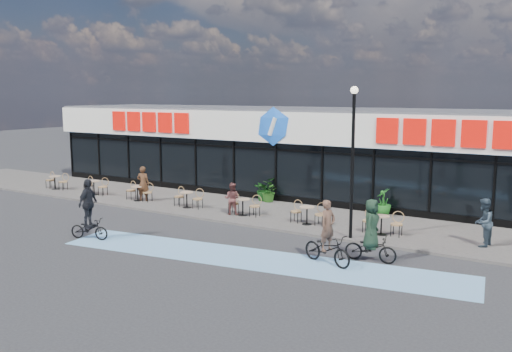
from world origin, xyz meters
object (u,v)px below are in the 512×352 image
Objects in this scene: potted_plant_mid at (264,189)px; cyclist_b at (371,238)px; lamp_post at (353,150)px; bistro_set_0 at (56,181)px; potted_plant_left at (269,191)px; potted_plant_right at (383,202)px; pedestrian_a at (483,222)px; cyclist_a at (327,244)px; patron_left at (143,184)px; patron_right at (232,199)px.

cyclist_b is (7.85, -6.44, 0.11)m from potted_plant_mid.
lamp_post reaches higher than bistro_set_0.
potted_plant_left is 5.76m from potted_plant_right.
pedestrian_a is (10.27, -2.85, 0.31)m from potted_plant_left.
potted_plant_left is 9.65m from cyclist_a.
lamp_post is 11.70m from patron_left.
cyclist_b is (-2.82, -3.43, -0.17)m from pedestrian_a.
pedestrian_a is (4.33, 1.37, -2.41)m from lamp_post.
potted_plant_right reaches higher than bistro_set_0.
patron_right is at bearing -78.92° from pedestrian_a.
potted_plant_left is at bearing -106.38° from patron_right.
patron_right is 10.26m from pedestrian_a.
potted_plant_right reaches higher than potted_plant_mid.
potted_plant_right is at bearing -1.86° from potted_plant_mid.
cyclist_b is at bearing -9.33° from bistro_set_0.
potted_plant_mid reaches higher than potted_plant_left.
cyclist_a is at bearing 140.83° from patron_left.
potted_plant_mid is 0.80× the size of patron_right.
lamp_post reaches higher than pedestrian_a.
patron_left is 1.22× the size of patron_right.
potted_plant_left is at bearing -170.44° from patron_left.
potted_plant_right is 0.70× the size of patron_left.
potted_plant_mid is (-0.41, 0.15, 0.03)m from potted_plant_left.
lamp_post is 4.08m from cyclist_a.
pedestrian_a is at bearing 0.64° from bistro_set_0.
cyclist_a is at bearing 131.36° from patron_right.
bistro_set_0 is at bearing 170.67° from cyclist_b.
lamp_post is at bearing -3.58° from bistro_set_0.
lamp_post is at bearing -63.86° from pedestrian_a.
pedestrian_a is (22.21, 0.25, 0.40)m from bistro_set_0.
pedestrian_a is at bearing 17.53° from lamp_post.
patron_left is at bearing -19.23° from patron_right.
bistro_set_0 is 0.74× the size of cyclist_a.
potted_plant_left is 0.89× the size of potted_plant_right.
potted_plant_right reaches higher than potted_plant_left.
bistro_set_0 is at bearing -170.21° from potted_plant_right.
potted_plant_mid is 0.94× the size of potted_plant_right.
potted_plant_right is 0.59× the size of cyclist_a.
patron_left is 0.84× the size of cyclist_b.
patron_right is at bearing 157.85° from patron_left.
lamp_post is at bearing -34.59° from potted_plant_mid.
patron_right is 0.83× the size of pedestrian_a.
pedestrian_a is 4.45m from cyclist_b.
lamp_post is 8.16m from potted_plant_mid.
potted_plant_right is at bearing 105.12° from cyclist_b.
lamp_post is 6.51m from patron_right.
potted_plant_mid is at bearing -97.11° from pedestrian_a.
potted_plant_right is 0.86× the size of patron_right.
cyclist_b is at bearing -30.80° from pedestrian_a.
cyclist_b reaches higher than potted_plant_left.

